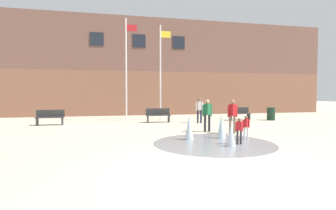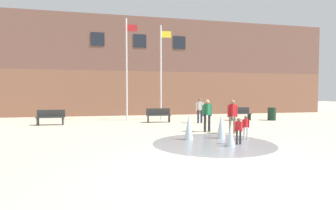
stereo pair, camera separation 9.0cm
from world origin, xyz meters
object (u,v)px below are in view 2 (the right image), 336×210
object	(u,v)px
child_with_pink_shirt	(246,126)
child_running	(239,129)
adult_near_bench	(207,113)
flagpole_right	(161,70)
park_bench_far_left	(51,117)
park_bench_under_left_flagpole	(159,115)
trash_can	(272,114)
adult_watching	(200,108)
flagpole_left	(127,66)
adult_in_red	(232,114)
park_bench_center	(240,113)

from	to	relation	value
child_with_pink_shirt	child_running	xyz separation A→B (m)	(-0.74, -0.82, 0.00)
adult_near_bench	flagpole_right	xyz separation A→B (m)	(-1.10, 6.25, 2.66)
park_bench_far_left	flagpole_right	size ratio (longest dim) A/B	0.24
park_bench_under_left_flagpole	trash_can	xyz separation A→B (m)	(8.07, -0.39, -0.03)
park_bench_far_left	adult_near_bench	bearing A→B (deg)	-29.56
park_bench_under_left_flagpole	flagpole_right	bearing A→B (deg)	72.35
child_running	trash_can	world-z (taller)	child_running
flagpole_right	trash_can	bearing A→B (deg)	-14.05
park_bench_far_left	adult_watching	distance (m)	9.14
child_with_pink_shirt	adult_watching	bearing A→B (deg)	-134.58
child_with_pink_shirt	flagpole_left	xyz separation A→B (m)	(-4.24, 8.72, 3.18)
child_with_pink_shirt	flagpole_right	bearing A→B (deg)	-120.98
adult_in_red	adult_watching	size ratio (longest dim) A/B	1.00
park_bench_far_left	park_bench_under_left_flagpole	world-z (taller)	same
adult_near_bench	adult_watching	xyz separation A→B (m)	(0.92, 3.73, 0.00)
adult_near_bench	flagpole_left	bearing A→B (deg)	-169.33
park_bench_far_left	park_bench_under_left_flagpole	distance (m)	6.58
trash_can	child_running	bearing A→B (deg)	-130.36
child_running	flagpole_left	xyz separation A→B (m)	(-3.50, 9.54, 3.18)
park_bench_under_left_flagpole	park_bench_center	world-z (taller)	same
park_bench_far_left	park_bench_center	size ratio (longest dim) A/B	1.00
adult_in_red	child_running	world-z (taller)	adult_in_red
adult_near_bench	flagpole_left	world-z (taller)	flagpole_left
adult_in_red	adult_watching	bearing A→B (deg)	-7.69
adult_in_red	child_with_pink_shirt	xyz separation A→B (m)	(-0.22, -1.64, -0.35)
child_running	trash_can	size ratio (longest dim) A/B	1.10
adult_in_red	adult_near_bench	xyz separation A→B (m)	(-0.94, 0.83, 0.00)
park_bench_under_left_flagpole	child_running	size ratio (longest dim) A/B	1.62
flagpole_right	adult_in_red	bearing A→B (deg)	-73.90
adult_watching	flagpole_left	xyz separation A→B (m)	(-4.43, 2.52, 2.83)
child_with_pink_shirt	trash_can	bearing A→B (deg)	-172.99
child_running	park_bench_under_left_flagpole	bearing A→B (deg)	-38.30
adult_in_red	adult_near_bench	distance (m)	1.25
adult_watching	child_with_pink_shirt	bearing A→B (deg)	13.98
park_bench_far_left	trash_can	bearing A→B (deg)	-1.08
park_bench_center	adult_in_red	bearing A→B (deg)	-120.46
child_with_pink_shirt	trash_can	xyz separation A→B (m)	(5.76, 6.82, -0.13)
flagpole_left	park_bench_under_left_flagpole	bearing A→B (deg)	-38.04
adult_in_red	child_running	size ratio (longest dim) A/B	1.61
adult_watching	flagpole_left	distance (m)	5.83
adult_watching	trash_can	distance (m)	5.63
park_bench_center	adult_in_red	world-z (taller)	adult_in_red
park_bench_far_left	park_bench_under_left_flagpole	bearing A→B (deg)	0.96
park_bench_far_left	trash_can	size ratio (longest dim) A/B	1.78
flagpole_right	trash_can	size ratio (longest dim) A/B	7.46
adult_watching	park_bench_center	bearing A→B (deg)	124.75
park_bench_center	flagpole_left	distance (m)	8.59
child_running	adult_in_red	bearing A→B (deg)	-70.51
park_bench_center	trash_can	size ratio (longest dim) A/B	1.78
adult_in_red	flagpole_left	size ratio (longest dim) A/B	0.23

